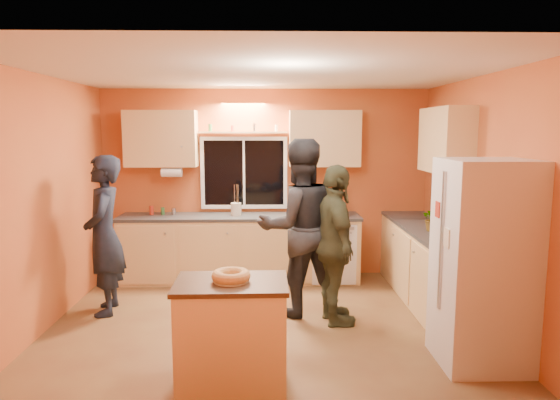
{
  "coord_description": "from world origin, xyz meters",
  "views": [
    {
      "loc": [
        0.04,
        -4.94,
        2.04
      ],
      "look_at": [
        0.16,
        0.4,
        1.29
      ],
      "focal_mm": 32.0,
      "sensor_mm": 36.0,
      "label": 1
    }
  ],
  "objects_px": {
    "person_left": "(104,235)",
    "person_center": "(299,227)",
    "refrigerator": "(483,263)",
    "person_right": "(335,245)",
    "island": "(232,332)"
  },
  "relations": [
    {
      "from": "person_left",
      "to": "person_center",
      "type": "xyz_separation_m",
      "value": [
        2.16,
        -0.06,
        0.09
      ]
    },
    {
      "from": "refrigerator",
      "to": "person_center",
      "type": "xyz_separation_m",
      "value": [
        -1.52,
        1.26,
        0.08
      ]
    },
    {
      "from": "person_center",
      "to": "person_right",
      "type": "height_order",
      "value": "person_center"
    },
    {
      "from": "person_center",
      "to": "person_right",
      "type": "relative_size",
      "value": 1.15
    },
    {
      "from": "refrigerator",
      "to": "person_right",
      "type": "relative_size",
      "value": 1.06
    },
    {
      "from": "refrigerator",
      "to": "person_right",
      "type": "height_order",
      "value": "refrigerator"
    },
    {
      "from": "island",
      "to": "person_right",
      "type": "bearing_deg",
      "value": 51.2
    },
    {
      "from": "person_left",
      "to": "person_right",
      "type": "relative_size",
      "value": 1.05
    },
    {
      "from": "person_left",
      "to": "person_center",
      "type": "bearing_deg",
      "value": 78.23
    },
    {
      "from": "refrigerator",
      "to": "island",
      "type": "relative_size",
      "value": 2.01
    },
    {
      "from": "refrigerator",
      "to": "island",
      "type": "xyz_separation_m",
      "value": [
        -2.15,
        -0.33,
        -0.46
      ]
    },
    {
      "from": "person_right",
      "to": "person_left",
      "type": "bearing_deg",
      "value": 74.34
    },
    {
      "from": "island",
      "to": "person_right",
      "type": "xyz_separation_m",
      "value": [
        1.0,
        1.28,
        0.41
      ]
    },
    {
      "from": "island",
      "to": "person_center",
      "type": "height_order",
      "value": "person_center"
    },
    {
      "from": "person_center",
      "to": "person_right",
      "type": "xyz_separation_m",
      "value": [
        0.36,
        -0.32,
        -0.13
      ]
    }
  ]
}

